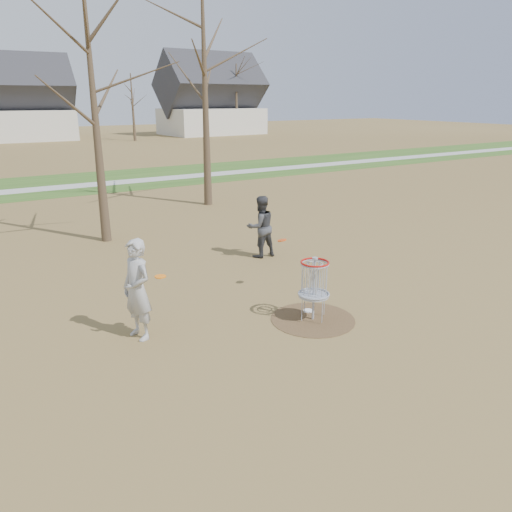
{
  "coord_description": "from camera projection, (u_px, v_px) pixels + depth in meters",
  "views": [
    {
      "loc": [
        -6.15,
        -7.64,
        4.52
      ],
      "look_at": [
        -0.5,
        1.5,
        1.1
      ],
      "focal_mm": 35.0,
      "sensor_mm": 36.0,
      "label": 1
    }
  ],
  "objects": [
    {
      "name": "disc_golf_basket",
      "position": [
        314.0,
        279.0,
        10.37
      ],
      "size": [
        0.64,
        0.64,
        1.35
      ],
      "color": "#9EA3AD",
      "rests_on": "ground"
    },
    {
      "name": "player_throwing",
      "position": [
        261.0,
        227.0,
        14.6
      ],
      "size": [
        0.9,
        0.71,
        1.82
      ],
      "primitive_type": "imported",
      "rotation": [
        0.0,
        0.0,
        3.12
      ],
      "color": "#3A3B40",
      "rests_on": "ground"
    },
    {
      "name": "houses_row",
      "position": [
        48.0,
        107.0,
        54.35
      ],
      "size": [
        56.51,
        10.01,
        7.26
      ],
      "color": "silver",
      "rests_on": "ground"
    },
    {
      "name": "disc_grounded",
      "position": [
        308.0,
        311.0,
        11.04
      ],
      "size": [
        0.22,
        0.22,
        0.02
      ],
      "primitive_type": "cylinder",
      "color": "white",
      "rests_on": "dirt_circle"
    },
    {
      "name": "dirt_circle",
      "position": [
        313.0,
        319.0,
        10.65
      ],
      "size": [
        1.8,
        1.8,
        0.01
      ],
      "primitive_type": "cylinder",
      "color": "#47331E",
      "rests_on": "ground"
    },
    {
      "name": "green_band",
      "position": [
        79.0,
        183.0,
        27.67
      ],
      "size": [
        160.0,
        8.0,
        0.01
      ],
      "primitive_type": "cube",
      "color": "#2D5119",
      "rests_on": "ground"
    },
    {
      "name": "footpath",
      "position": [
        84.0,
        185.0,
        26.86
      ],
      "size": [
        160.0,
        1.5,
        0.01
      ],
      "primitive_type": "cube",
      "color": "#9E9E99",
      "rests_on": "green_band"
    },
    {
      "name": "bare_trees",
      "position": [
        50.0,
        87.0,
        38.93
      ],
      "size": [
        52.62,
        44.98,
        9.0
      ],
      "color": "#382B1E",
      "rests_on": "ground"
    },
    {
      "name": "player_standing",
      "position": [
        137.0,
        290.0,
        9.57
      ],
      "size": [
        0.66,
        0.83,
        2.01
      ],
      "primitive_type": "imported",
      "rotation": [
        0.0,
        0.0,
        -1.3
      ],
      "color": "#A5A5A5",
      "rests_on": "ground"
    },
    {
      "name": "discs_in_play",
      "position": [
        231.0,
        255.0,
        10.75
      ],
      "size": [
        3.63,
        1.08,
        0.08
      ],
      "color": "#ED470C",
      "rests_on": "ground"
    },
    {
      "name": "ground",
      "position": [
        313.0,
        319.0,
        10.65
      ],
      "size": [
        160.0,
        160.0,
        0.0
      ],
      "primitive_type": "plane",
      "color": "brown",
      "rests_on": "ground"
    }
  ]
}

